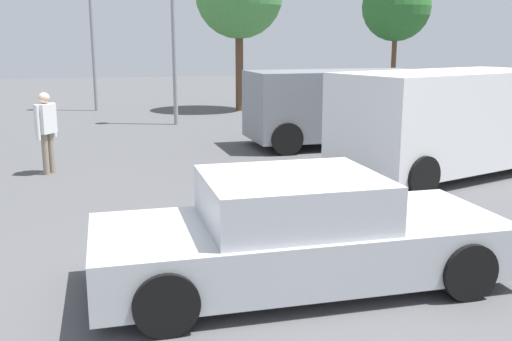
{
  "coord_description": "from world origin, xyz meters",
  "views": [
    {
      "loc": [
        -1.84,
        -6.14,
        2.74
      ],
      "look_at": [
        0.23,
        1.93,
        0.9
      ],
      "focal_mm": 41.55,
      "sensor_mm": 36.0,
      "label": 1
    }
  ],
  "objects_px": {
    "van_white": "(447,120)",
    "suv_dark": "(336,105)",
    "sedan_foreground": "(298,234)",
    "pedestrian": "(46,126)"
  },
  "relations": [
    {
      "from": "van_white",
      "to": "suv_dark",
      "type": "height_order",
      "value": "van_white"
    },
    {
      "from": "sedan_foreground",
      "to": "van_white",
      "type": "relative_size",
      "value": 0.88
    },
    {
      "from": "pedestrian",
      "to": "sedan_foreground",
      "type": "bearing_deg",
      "value": -28.17
    },
    {
      "from": "sedan_foreground",
      "to": "pedestrian",
      "type": "bearing_deg",
      "value": 115.59
    },
    {
      "from": "suv_dark",
      "to": "van_white",
      "type": "bearing_deg",
      "value": -79.18
    },
    {
      "from": "van_white",
      "to": "suv_dark",
      "type": "xyz_separation_m",
      "value": [
        -0.85,
        3.86,
        -0.08
      ]
    },
    {
      "from": "pedestrian",
      "to": "van_white",
      "type": "bearing_deg",
      "value": 21.16
    },
    {
      "from": "sedan_foreground",
      "to": "pedestrian",
      "type": "height_order",
      "value": "pedestrian"
    },
    {
      "from": "sedan_foreground",
      "to": "pedestrian",
      "type": "relative_size",
      "value": 2.72
    },
    {
      "from": "sedan_foreground",
      "to": "van_white",
      "type": "distance_m",
      "value": 6.61
    }
  ]
}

